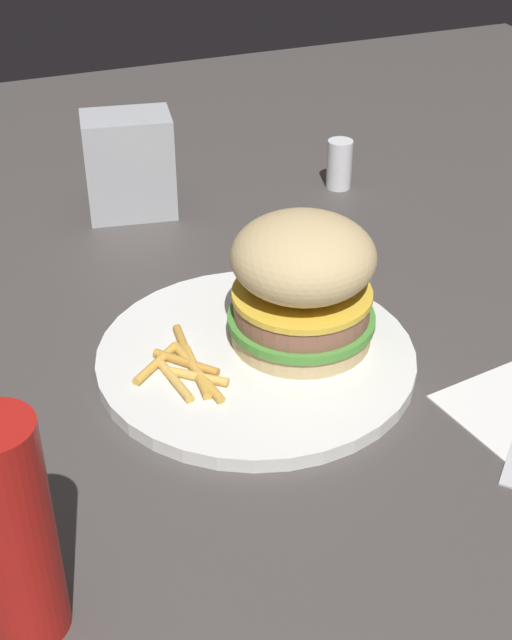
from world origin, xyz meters
TOP-DOWN VIEW (x-y plane):
  - ground_plane at (0.00, 0.00)m, footprint 1.60×1.60m
  - plate at (-0.01, -0.01)m, footprint 0.26×0.26m
  - sandwich at (-0.05, -0.02)m, footprint 0.12×0.12m
  - fries_pile at (0.05, -0.01)m, footprint 0.07×0.10m
  - napkin_dispenser at (0.01, -0.32)m, footprint 0.10×0.07m
  - ketchup_bottle at (0.20, 0.17)m, footprint 0.04×0.04m
  - salt_shaker at (-0.22, -0.29)m, footprint 0.03×0.03m

SIDE VIEW (x-z plane):
  - ground_plane at x=0.00m, z-range 0.00..0.00m
  - plate at x=-0.01m, z-range 0.00..0.01m
  - fries_pile at x=0.05m, z-range 0.01..0.02m
  - salt_shaker at x=-0.22m, z-range 0.00..0.06m
  - napkin_dispenser at x=0.01m, z-range 0.00..0.11m
  - sandwich at x=-0.05m, z-range 0.01..0.12m
  - ketchup_bottle at x=0.20m, z-range 0.00..0.15m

